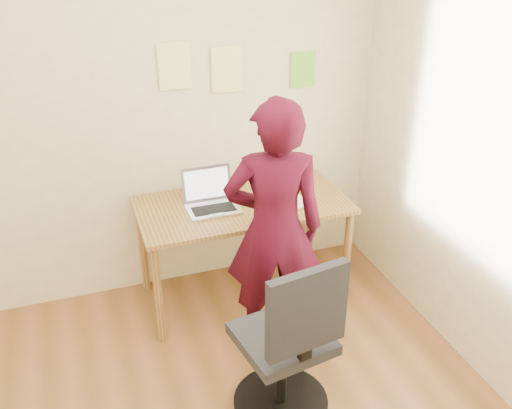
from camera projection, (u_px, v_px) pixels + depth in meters
name	position (u px, v px, depth m)	size (l,w,h in m)	color
room	(186.00, 245.00, 2.16)	(3.58, 3.58, 2.78)	brown
desk	(243.00, 215.00, 3.83)	(1.40, 0.70, 0.74)	olive
laptop	(211.00, 200.00, 3.72)	(0.34, 0.30, 0.24)	silver
paper_sheet	(287.00, 199.00, 3.84)	(0.21, 0.30, 0.00)	white
phone	(277.00, 213.00, 3.66)	(0.06, 0.11, 0.01)	black
wall_note_left	(175.00, 66.00, 3.60)	(0.21, 0.00, 0.30)	#FBF196
wall_note_mid	(227.00, 70.00, 3.72)	(0.21, 0.00, 0.30)	#FBF196
wall_note_right	(303.00, 70.00, 3.90)	(0.18, 0.00, 0.24)	#6ED830
office_chair	(289.00, 351.00, 2.96)	(0.53, 0.54, 1.02)	black
person	(274.00, 230.00, 3.34)	(0.59, 0.39, 1.62)	#390717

